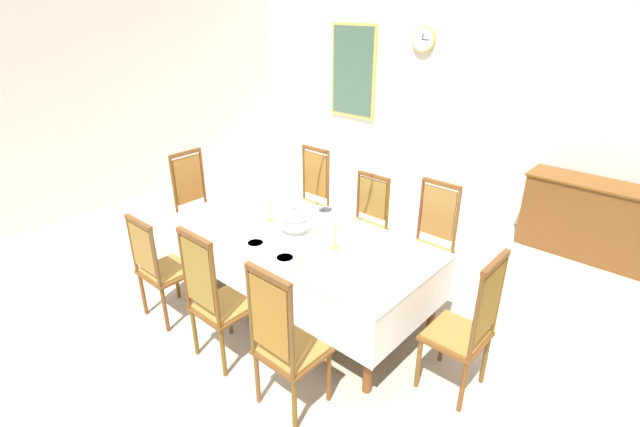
# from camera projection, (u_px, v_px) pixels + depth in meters

# --- Properties ---
(ground) EXTENTS (7.52, 6.51, 0.04)m
(ground) POSITION_uv_depth(u_px,v_px,m) (297.00, 309.00, 4.55)
(ground) COLOR #B7B09D
(back_wall) EXTENTS (7.52, 0.08, 3.59)m
(back_wall) POSITION_uv_depth(u_px,v_px,m) (470.00, 80.00, 6.03)
(back_wall) COLOR silver
(back_wall) RESTS_ON ground
(left_wall) EXTENTS (0.08, 6.51, 3.59)m
(left_wall) POSITION_uv_depth(u_px,v_px,m) (86.00, 79.00, 6.08)
(left_wall) COLOR silver
(left_wall) RESTS_ON ground
(dining_table) EXTENTS (2.49, 1.17, 0.78)m
(dining_table) POSITION_uv_depth(u_px,v_px,m) (301.00, 241.00, 4.30)
(dining_table) COLOR brown
(dining_table) RESTS_ON ground
(tablecloth) EXTENTS (2.51, 1.19, 0.44)m
(tablecloth) POSITION_uv_depth(u_px,v_px,m) (301.00, 245.00, 4.32)
(tablecloth) COLOR white
(tablecloth) RESTS_ON dining_table
(chair_south_a) EXTENTS (0.44, 0.42, 1.06)m
(chair_south_a) POSITION_uv_depth(u_px,v_px,m) (160.00, 266.00, 4.19)
(chair_south_a) COLOR brown
(chair_south_a) RESTS_ON ground
(chair_north_a) EXTENTS (0.44, 0.42, 1.19)m
(chair_north_a) POSITION_uv_depth(u_px,v_px,m) (309.00, 198.00, 5.52)
(chair_north_a) COLOR brown
(chair_north_a) RESTS_ON ground
(chair_south_b) EXTENTS (0.44, 0.42, 1.21)m
(chair_south_b) POSITION_uv_depth(u_px,v_px,m) (215.00, 298.00, 3.66)
(chair_south_b) COLOR brown
(chair_south_b) RESTS_ON ground
(chair_north_b) EXTENTS (0.44, 0.42, 1.06)m
(chair_north_b) POSITION_uv_depth(u_px,v_px,m) (365.00, 221.00, 5.03)
(chair_north_b) COLOR brown
(chair_north_b) RESTS_ON ground
(chair_south_c) EXTENTS (0.44, 0.42, 1.21)m
(chair_south_c) POSITION_uv_depth(u_px,v_px,m) (284.00, 342.00, 3.19)
(chair_south_c) COLOR brown
(chair_south_c) RESTS_ON ground
(chair_north_c) EXTENTS (0.44, 0.42, 1.17)m
(chair_north_c) POSITION_uv_depth(u_px,v_px,m) (430.00, 241.00, 4.55)
(chair_north_c) COLOR brown
(chair_north_c) RESTS_ON ground
(chair_head_west) EXTENTS (0.42, 0.44, 1.20)m
(chair_head_west) POSITION_uv_depth(u_px,v_px,m) (197.00, 204.00, 5.34)
(chair_head_west) COLOR brown
(chair_head_west) RESTS_ON ground
(chair_head_east) EXTENTS (0.42, 0.44, 1.20)m
(chair_head_east) POSITION_uv_depth(u_px,v_px,m) (467.00, 326.00, 3.35)
(chair_head_east) COLOR brown
(chair_head_east) RESTS_ON ground
(soup_tureen) EXTENTS (0.32, 0.32, 0.25)m
(soup_tureen) POSITION_uv_depth(u_px,v_px,m) (295.00, 220.00, 4.26)
(soup_tureen) COLOR white
(soup_tureen) RESTS_ON tablecloth
(candlestick_west) EXTENTS (0.07, 0.07, 0.32)m
(candlestick_west) POSITION_uv_depth(u_px,v_px,m) (270.00, 209.00, 4.46)
(candlestick_west) COLOR gold
(candlestick_west) RESTS_ON tablecloth
(candlestick_east) EXTENTS (0.07, 0.07, 0.35)m
(candlestick_east) POSITION_uv_depth(u_px,v_px,m) (335.00, 234.00, 3.96)
(candlestick_east) COLOR gold
(candlestick_east) RESTS_ON tablecloth
(bowl_near_left) EXTENTS (0.19, 0.19, 0.05)m
(bowl_near_left) POSITION_uv_depth(u_px,v_px,m) (325.00, 212.00, 4.65)
(bowl_near_left) COLOR white
(bowl_near_left) RESTS_ON tablecloth
(bowl_near_right) EXTENTS (0.17, 0.17, 0.04)m
(bowl_near_right) POSITION_uv_depth(u_px,v_px,m) (285.00, 259.00, 3.81)
(bowl_near_right) COLOR white
(bowl_near_right) RESTS_ON tablecloth
(bowl_far_left) EXTENTS (0.17, 0.17, 0.04)m
(bowl_far_left) POSITION_uv_depth(u_px,v_px,m) (255.00, 244.00, 4.04)
(bowl_far_left) COLOR white
(bowl_far_left) RESTS_ON tablecloth
(bowl_far_right) EXTENTS (0.17, 0.17, 0.04)m
(bowl_far_right) POSITION_uv_depth(u_px,v_px,m) (263.00, 192.00, 5.12)
(bowl_far_right) COLOR white
(bowl_far_right) RESTS_ON tablecloth
(spoon_primary) EXTENTS (0.04, 0.18, 0.01)m
(spoon_primary) POSITION_uv_depth(u_px,v_px,m) (318.00, 209.00, 4.75)
(spoon_primary) COLOR gold
(spoon_primary) RESTS_ON tablecloth
(spoon_secondary) EXTENTS (0.03, 0.18, 0.01)m
(spoon_secondary) POSITION_uv_depth(u_px,v_px,m) (297.00, 264.00, 3.77)
(spoon_secondary) COLOR gold
(spoon_secondary) RESTS_ON tablecloth
(sideboard) EXTENTS (1.44, 0.48, 0.90)m
(sideboard) POSITION_uv_depth(u_px,v_px,m) (589.00, 219.00, 5.30)
(sideboard) COLOR brown
(sideboard) RESTS_ON ground
(mounted_clock) EXTENTS (0.33, 0.06, 0.33)m
(mounted_clock) POSITION_uv_depth(u_px,v_px,m) (424.00, 39.00, 6.21)
(mounted_clock) COLOR #D1B251
(framed_painting) EXTENTS (0.84, 0.05, 1.39)m
(framed_painting) POSITION_uv_depth(u_px,v_px,m) (353.00, 71.00, 7.14)
(framed_painting) COLOR #D1B251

